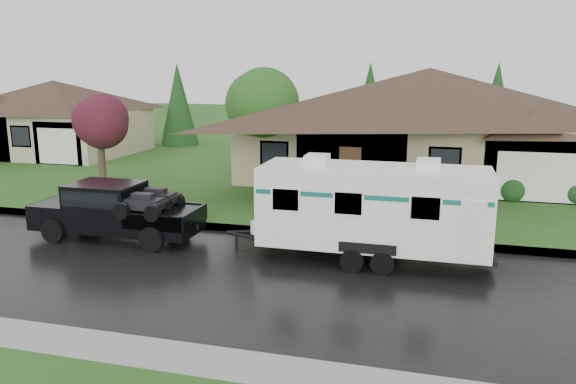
# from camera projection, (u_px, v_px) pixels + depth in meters

# --- Properties ---
(ground) EXTENTS (140.00, 140.00, 0.00)m
(ground) POSITION_uv_depth(u_px,v_px,m) (344.00, 261.00, 17.04)
(ground) COLOR #295319
(ground) RESTS_ON ground
(road) EXTENTS (140.00, 8.00, 0.01)m
(road) POSITION_uv_depth(u_px,v_px,m) (331.00, 285.00, 15.15)
(road) COLOR black
(road) RESTS_ON ground
(curb) EXTENTS (140.00, 0.50, 0.15)m
(curb) POSITION_uv_depth(u_px,v_px,m) (354.00, 238.00, 19.14)
(curb) COLOR gray
(curb) RESTS_ON ground
(lawn) EXTENTS (140.00, 26.00, 0.15)m
(lawn) POSITION_uv_depth(u_px,v_px,m) (388.00, 172.00, 31.17)
(lawn) COLOR #295319
(lawn) RESTS_ON ground
(house_main) EXTENTS (19.44, 10.80, 6.90)m
(house_main) POSITION_uv_depth(u_px,v_px,m) (434.00, 111.00, 28.73)
(house_main) COLOR tan
(house_main) RESTS_ON lawn
(house_far) EXTENTS (10.80, 8.64, 5.80)m
(house_far) POSITION_uv_depth(u_px,v_px,m) (57.00, 111.00, 36.86)
(house_far) COLOR tan
(house_far) RESTS_ON lawn
(tree_left_green) EXTENTS (3.47, 3.47, 5.75)m
(tree_left_green) POSITION_uv_depth(u_px,v_px,m) (262.00, 103.00, 26.32)
(tree_left_green) COLOR #382B1E
(tree_left_green) RESTS_ON lawn
(tree_red) EXTENTS (2.67, 2.67, 4.42)m
(tree_red) POSITION_uv_depth(u_px,v_px,m) (99.00, 122.00, 26.75)
(tree_red) COLOR #382B1E
(tree_red) RESTS_ON lawn
(shrub_row) EXTENTS (13.60, 1.00, 1.00)m
(shrub_row) POSITION_uv_depth(u_px,v_px,m) (422.00, 184.00, 25.16)
(shrub_row) COLOR #143814
(shrub_row) RESTS_ON lawn
(pickup_truck) EXTENTS (5.76, 2.19, 1.92)m
(pickup_truck) POSITION_uv_depth(u_px,v_px,m) (114.00, 209.00, 19.12)
(pickup_truck) COLOR black
(pickup_truck) RESTS_ON ground
(travel_trailer) EXTENTS (7.11, 2.50, 3.19)m
(travel_trailer) POSITION_uv_depth(u_px,v_px,m) (373.00, 206.00, 16.75)
(travel_trailer) COLOR white
(travel_trailer) RESTS_ON ground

